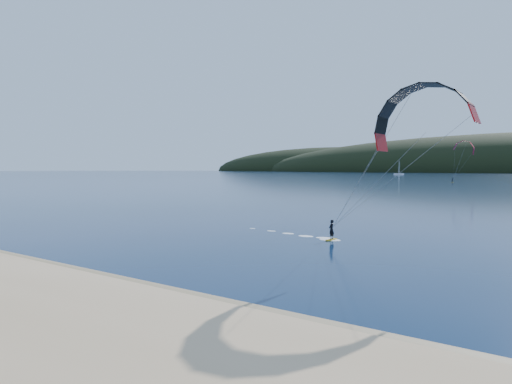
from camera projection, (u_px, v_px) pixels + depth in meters
ground at (68, 315)px, 20.10m from camera, size 1800.00×1800.00×0.00m
wet_sand at (148, 291)px, 23.75m from camera, size 220.00×2.50×0.10m
kitesurfer_near at (418, 138)px, 32.10m from camera, size 23.46×7.20×12.50m
kitesurfer_far at (464, 151)px, 192.50m from camera, size 10.44×7.95×16.60m
sailboat at (399, 174)px, 417.69m from camera, size 9.52×5.93×13.26m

